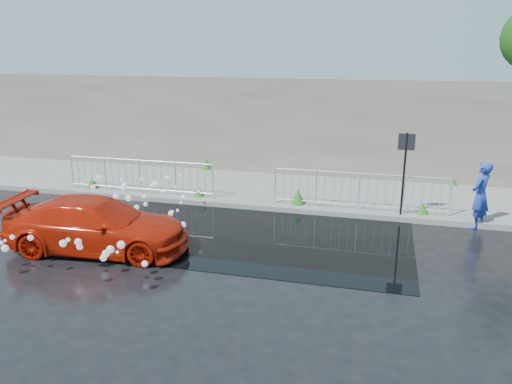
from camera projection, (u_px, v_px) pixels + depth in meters
ground at (226, 246)px, 12.31m from camera, size 90.00×90.00×0.00m
pavement at (271, 189)px, 16.93m from camera, size 30.00×4.00×0.15m
curb at (256, 207)px, 15.07m from camera, size 30.00×0.25×0.16m
retaining_wall at (284, 126)px, 18.46m from camera, size 30.00×0.60×3.50m
puddle at (256, 234)px, 13.12m from camera, size 8.00×5.00×0.01m
sign_post at (405, 161)px, 13.70m from camera, size 0.45×0.06×2.50m
railing_left at (140, 175)px, 16.17m from camera, size 5.05×0.05×1.10m
railing_right at (359, 190)px, 14.50m from camera, size 5.05×0.05×1.10m
weeds at (254, 185)px, 16.50m from camera, size 12.17×3.93×0.46m
water_spray at (115, 214)px, 12.64m from camera, size 3.67×5.47×1.02m
red_car at (97, 225)px, 11.93m from camera, size 4.55×2.21×1.28m
person at (480, 195)px, 13.35m from camera, size 0.73×0.80×1.83m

